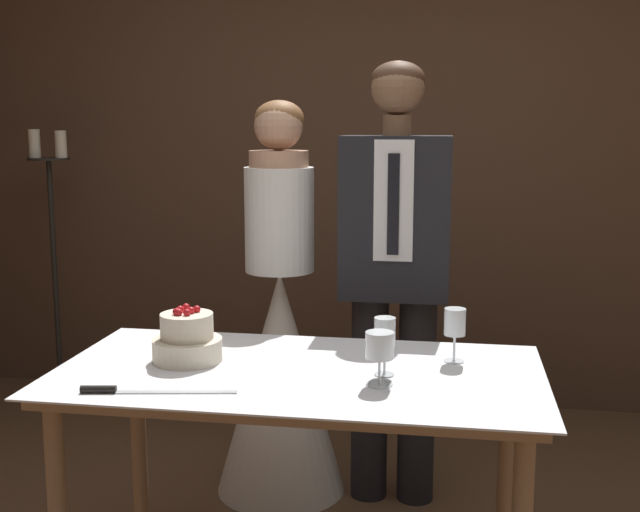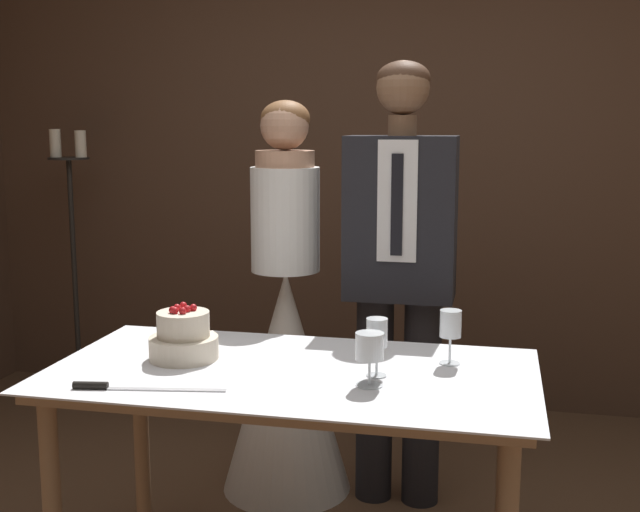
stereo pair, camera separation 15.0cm
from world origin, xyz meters
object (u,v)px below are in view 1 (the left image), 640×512
at_px(wine_glass_near, 455,324).
at_px(wine_glass_middle, 380,348).
at_px(wine_glass_far, 385,335).
at_px(cake_table, 299,398).
at_px(tiered_cake, 187,340).
at_px(groom, 395,261).
at_px(candle_stand, 55,277).
at_px(bride, 280,353).
at_px(cake_knife, 128,390).

xyz_separation_m(wine_glass_near, wine_glass_middle, (-0.21, -0.27, -0.01)).
bearing_deg(wine_glass_far, cake_table, 178.59).
relative_size(tiered_cake, groom, 0.13).
bearing_deg(groom, candle_stand, 156.06).
relative_size(wine_glass_near, bride, 0.11).
relative_size(cake_knife, bride, 0.27).
distance_m(tiered_cake, wine_glass_far, 0.64).
bearing_deg(candle_stand, bride, -30.46).
distance_m(tiered_cake, bride, 0.82).
bearing_deg(candle_stand, cake_knife, -57.35).
distance_m(tiered_cake, wine_glass_near, 0.85).
xyz_separation_m(cake_table, bride, (-0.23, 0.80, -0.10)).
xyz_separation_m(tiered_cake, groom, (0.60, 0.77, 0.14)).
xyz_separation_m(groom, candle_stand, (-1.91, 0.85, -0.29)).
xyz_separation_m(tiered_cake, wine_glass_near, (0.84, 0.13, 0.06)).
distance_m(tiered_cake, cake_knife, 0.34).
bearing_deg(candle_stand, wine_glass_middle, -42.18).
xyz_separation_m(cake_table, wine_glass_far, (0.27, -0.01, 0.21)).
xyz_separation_m(bride, candle_stand, (-1.44, 0.85, 0.12)).
height_order(wine_glass_near, wine_glass_far, wine_glass_far).
bearing_deg(groom, tiered_cake, -128.11).
distance_m(wine_glass_far, candle_stand, 2.56).
xyz_separation_m(tiered_cake, cake_knife, (-0.06, -0.32, -0.06)).
bearing_deg(groom, wine_glass_middle, -88.44).
height_order(cake_table, groom, groom).
distance_m(wine_glass_middle, groom, 0.91).
bearing_deg(wine_glass_middle, cake_table, 158.69).
bearing_deg(wine_glass_far, cake_knife, -158.02).
bearing_deg(groom, cake_table, -106.25).
distance_m(bride, candle_stand, 1.68).
relative_size(tiered_cake, wine_glass_far, 1.25).
xyz_separation_m(wine_glass_far, groom, (-0.03, 0.81, 0.09)).
bearing_deg(bride, cake_table, -73.76).
bearing_deg(wine_glass_middle, cake_knife, -164.84).
distance_m(cake_knife, wine_glass_middle, 0.72).
relative_size(cake_table, cake_knife, 3.41).
relative_size(cake_table, bride, 0.92).
height_order(cake_knife, wine_glass_near, wine_glass_near).
bearing_deg(wine_glass_far, wine_glass_middle, -94.02).
bearing_deg(tiered_cake, wine_glass_far, -3.82).
relative_size(wine_glass_far, candle_stand, 0.12).
height_order(tiered_cake, groom, groom).
height_order(cake_table, wine_glass_near, wine_glass_near).
height_order(cake_knife, groom, groom).
distance_m(tiered_cake, candle_stand, 2.08).
bearing_deg(wine_glass_middle, wine_glass_near, 51.43).
distance_m(cake_table, tiered_cake, 0.40).
bearing_deg(cake_knife, wine_glass_far, 12.23).
relative_size(cake_table, wine_glass_near, 8.60).
height_order(cake_knife, bride, bride).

